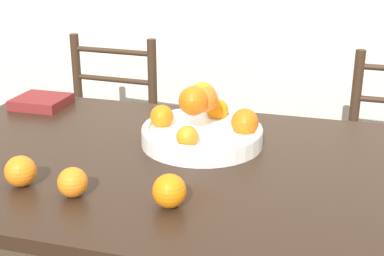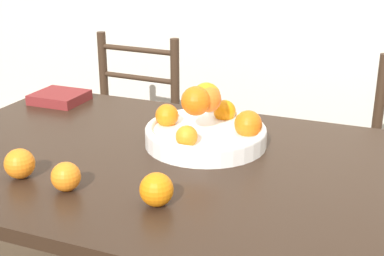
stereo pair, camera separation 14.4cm
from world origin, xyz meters
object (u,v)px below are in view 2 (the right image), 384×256
at_px(fruit_bowl, 206,128).
at_px(orange_loose_0, 20,164).
at_px(orange_loose_1, 157,190).
at_px(orange_loose_2, 66,177).
at_px(chair_left, 124,142).
at_px(book_stack, 60,97).

xyz_separation_m(fruit_bowl, orange_loose_0, (-0.35, -0.39, -0.01)).
bearing_deg(orange_loose_1, fruit_bowl, 94.01).
relative_size(orange_loose_0, orange_loose_1, 0.98).
height_order(orange_loose_2, chair_left, chair_left).
bearing_deg(orange_loose_0, fruit_bowl, 47.59).
xyz_separation_m(orange_loose_0, book_stack, (-0.29, 0.58, -0.02)).
height_order(orange_loose_1, book_stack, orange_loose_1).
distance_m(fruit_bowl, book_stack, 0.67).
distance_m(orange_loose_1, chair_left, 1.24).
relative_size(orange_loose_1, chair_left, 0.08).
bearing_deg(book_stack, chair_left, 86.97).
bearing_deg(orange_loose_2, chair_left, 112.44).
relative_size(orange_loose_0, book_stack, 0.43).
distance_m(chair_left, book_stack, 0.53).
bearing_deg(orange_loose_1, orange_loose_2, -176.52).
relative_size(orange_loose_2, chair_left, 0.08).
relative_size(orange_loose_1, orange_loose_2, 1.09).
xyz_separation_m(orange_loose_1, book_stack, (-0.67, 0.58, -0.02)).
bearing_deg(orange_loose_2, orange_loose_0, 174.01).
relative_size(chair_left, book_stack, 5.19).
bearing_deg(book_stack, orange_loose_1, -40.72).
xyz_separation_m(orange_loose_0, orange_loose_2, (0.15, -0.02, -0.00)).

